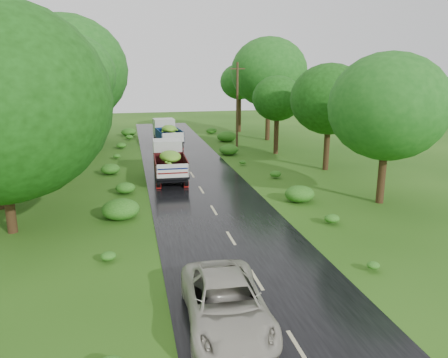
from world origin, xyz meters
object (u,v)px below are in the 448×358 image
object	(u,v)px
truck_near	(169,159)
car	(226,304)
truck_far	(167,132)
utility_pole	(237,104)

from	to	relation	value
truck_near	car	bearing A→B (deg)	-88.58
truck_far	car	xyz separation A→B (m)	(-1.05, -30.62, -0.64)
car	truck_far	bearing A→B (deg)	90.66
truck_far	utility_pole	distance (m)	7.23
truck_far	utility_pole	xyz separation A→B (m)	(6.43, -1.97, 2.66)
car	truck_near	bearing A→B (deg)	92.46
truck_near	truck_far	distance (m)	12.82
truck_near	truck_far	world-z (taller)	truck_far
truck_far	utility_pole	world-z (taller)	utility_pole
truck_near	truck_far	size ratio (longest dim) A/B	0.98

